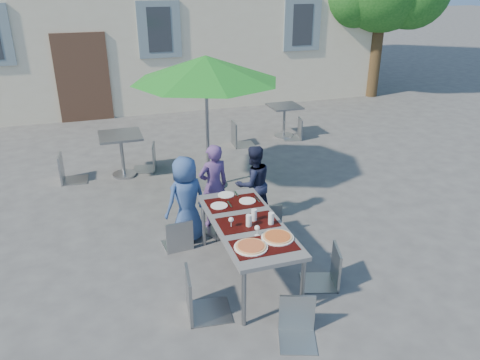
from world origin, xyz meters
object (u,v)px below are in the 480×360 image
object	(u,v)px
dining_table	(248,226)
child_1	(214,186)
bg_chair_l_0	(65,151)
child_0	(186,200)
cafe_table_0	(121,146)
chair_1	(223,202)
cafe_table_1	(284,115)
chair_2	(267,200)
pizza_near_left	(251,246)
chair_0	(177,217)
bg_chair_r_0	(148,142)
chair_3	(198,268)
child_2	(253,184)
bg_chair_r_1	(297,117)
patio_umbrella	(206,70)
pizza_near_right	(277,237)
chair_4	(330,245)
bg_chair_l_1	(239,119)
chair_5	(299,298)

from	to	relation	value
dining_table	child_1	size ratio (longest dim) A/B	1.45
bg_chair_l_0	child_0	bearing A→B (deg)	-58.92
child_1	cafe_table_0	bearing A→B (deg)	-74.01
child_0	chair_1	distance (m)	0.53
cafe_table_1	dining_table	bearing A→B (deg)	-117.82
cafe_table_0	chair_2	bearing A→B (deg)	-57.99
pizza_near_left	chair_0	world-z (taller)	chair_0
child_0	bg_chair_r_0	distance (m)	2.81
chair_3	child_2	bearing A→B (deg)	55.43
bg_chair_r_1	bg_chair_r_0	bearing A→B (deg)	-166.75
patio_umbrella	bg_chair_l_0	size ratio (longest dim) A/B	2.45
chair_0	pizza_near_right	bearing A→B (deg)	-56.23
chair_0	cafe_table_0	xyz separation A→B (m)	(-0.47, 2.86, 0.09)
chair_4	cafe_table_1	distance (m)	5.72
child_1	child_2	world-z (taller)	child_1
chair_0	child_0	bearing A→B (deg)	49.33
chair_4	bg_chair_l_1	xyz separation A→B (m)	(0.56, 5.16, 0.06)
cafe_table_1	bg_chair_r_1	xyz separation A→B (m)	(0.20, -0.24, 0.02)
chair_2	cafe_table_0	xyz separation A→B (m)	(-1.77, 2.83, 0.04)
chair_4	cafe_table_0	distance (m)	4.69
bg_chair_l_1	bg_chair_r_0	bearing A→B (deg)	-159.44
chair_2	bg_chair_l_0	world-z (taller)	bg_chair_l_0
bg_chair_l_0	bg_chair_r_0	size ratio (longest dim) A/B	1.04
pizza_near_left	bg_chair_l_1	xyz separation A→B (m)	(1.58, 5.24, -0.16)
dining_table	chair_1	xyz separation A→B (m)	(-0.00, 1.07, -0.17)
dining_table	pizza_near_right	distance (m)	0.50
pizza_near_left	child_0	size ratio (longest dim) A/B	0.30
child_2	chair_3	bearing A→B (deg)	46.74
child_1	chair_3	size ratio (longest dim) A/B	1.22
pizza_near_right	chair_3	world-z (taller)	chair_3
pizza_near_right	chair_2	world-z (taller)	chair_2
pizza_near_right	cafe_table_1	distance (m)	5.95
chair_2	chair_5	distance (m)	2.17
child_0	patio_umbrella	world-z (taller)	patio_umbrella
cafe_table_0	child_1	bearing A→B (deg)	-64.45
pizza_near_left	patio_umbrella	distance (m)	3.59
pizza_near_right	chair_5	size ratio (longest dim) A/B	0.44
bg_chair_r_1	chair_0	bearing A→B (deg)	-132.54
chair_3	bg_chair_l_0	xyz separation A→B (m)	(-1.40, 4.34, -0.02)
dining_table	child_2	size ratio (longest dim) A/B	1.54
chair_0	chair_1	size ratio (longest dim) A/B	0.94
pizza_near_right	chair_4	world-z (taller)	chair_4
child_1	chair_5	world-z (taller)	child_1
cafe_table_0	bg_chair_r_1	size ratio (longest dim) A/B	0.91
cafe_table_1	chair_4	bearing A→B (deg)	-107.87
chair_0	patio_umbrella	bearing A→B (deg)	63.65
bg_chair_l_0	bg_chair_r_0	world-z (taller)	bg_chair_l_0
chair_1	bg_chair_r_0	size ratio (longest dim) A/B	0.94
pizza_near_right	bg_chair_l_1	bearing A→B (deg)	76.61
dining_table	chair_3	bearing A→B (deg)	-144.28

